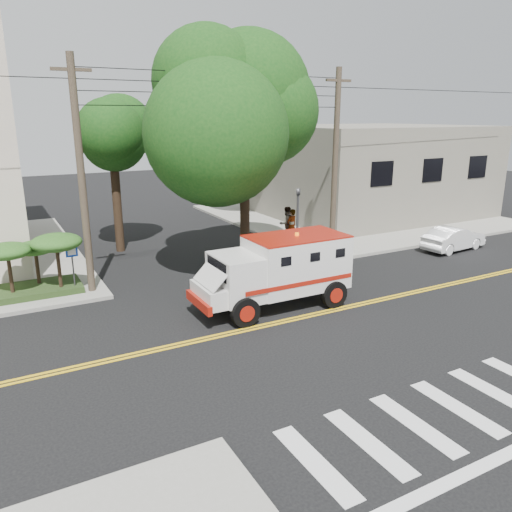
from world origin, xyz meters
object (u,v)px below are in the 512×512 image
pedestrian_a (292,226)px  parked_sedan (454,238)px  pedestrian_b (287,224)px  armored_truck (279,268)px

pedestrian_a → parked_sedan: bearing=129.7°
pedestrian_a → pedestrian_b: bearing=-104.7°
armored_truck → pedestrian_a: (5.29, 7.45, -0.43)m
parked_sedan → pedestrian_a: 8.50m
armored_truck → parked_sedan: armored_truck is taller
parked_sedan → pedestrian_a: pedestrian_a is taller
pedestrian_a → pedestrian_b: (0.00, 0.51, 0.02)m
armored_truck → pedestrian_a: 9.15m
armored_truck → pedestrian_b: bearing=56.5°
armored_truck → pedestrian_a: armored_truck is taller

